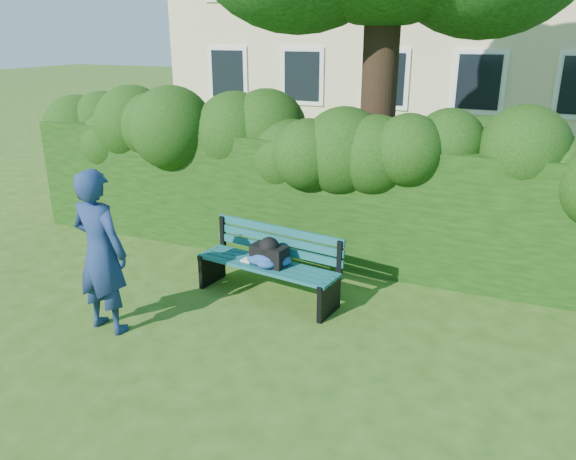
% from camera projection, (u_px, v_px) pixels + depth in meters
% --- Properties ---
extents(ground, '(80.00, 80.00, 0.00)m').
position_uv_depth(ground, '(268.00, 321.00, 6.63)').
color(ground, '#2E5114').
rests_on(ground, ground).
extents(hedge, '(10.00, 1.00, 1.80)m').
position_uv_depth(hedge, '(331.00, 199.00, 8.23)').
color(hedge, black).
rests_on(hedge, ground).
extents(park_bench, '(1.94, 0.82, 0.89)m').
position_uv_depth(park_bench, '(269.00, 260.00, 7.08)').
color(park_bench, '#0F464B').
rests_on(park_bench, ground).
extents(man_reading, '(0.72, 0.51, 1.89)m').
position_uv_depth(man_reading, '(100.00, 252.00, 6.17)').
color(man_reading, navy).
rests_on(man_reading, ground).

